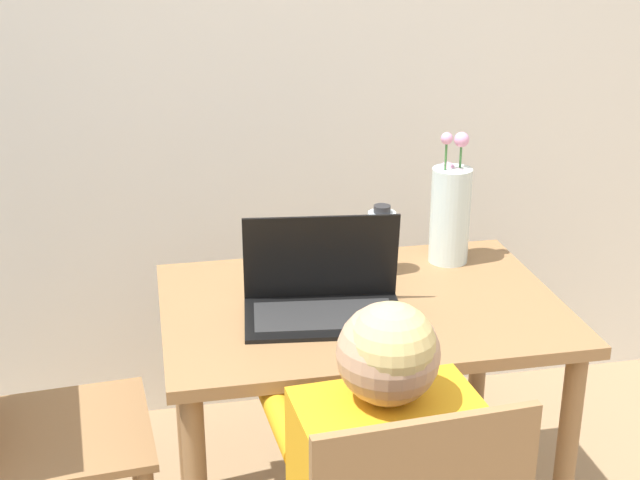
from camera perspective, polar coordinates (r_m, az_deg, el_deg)
The scene contains 7 objects.
wall_back at distance 2.73m, azimuth -4.80°, elevation 13.14°, with size 6.40×0.05×2.50m.
dining_table at distance 2.22m, azimuth 2.61°, elevation -6.47°, with size 0.97×0.67×0.70m.
chair_spare at distance 2.16m, azimuth -19.65°, elevation -8.71°, with size 0.46×0.43×0.89m.
person_seated at distance 1.73m, azimuth 3.54°, elevation -13.96°, with size 0.36×0.44×0.99m.
laptop at distance 2.10m, azimuth 0.18°, elevation -3.33°, with size 0.39×0.27×0.23m.
flower_vase at distance 2.39m, azimuth 8.34°, elevation 1.87°, with size 0.11×0.11×0.36m.
water_bottle at distance 2.31m, azimuth 3.94°, elevation -0.09°, with size 0.07×0.07×0.18m.
Camera 1 is at (-0.31, -0.46, 1.63)m, focal length 50.00 mm.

